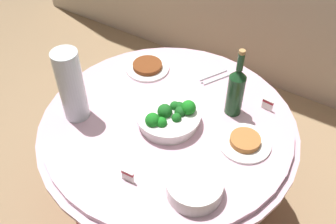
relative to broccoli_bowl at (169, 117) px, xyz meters
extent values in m
plane|color=#9E7F5B|center=(-0.02, 0.02, -0.78)|extent=(6.00, 6.00, 0.00)
cylinder|color=maroon|center=(-0.02, 0.02, -0.44)|extent=(1.01, 1.01, 0.69)
cylinder|color=#E0B2C6|center=(-0.02, 0.02, -0.08)|extent=(1.16, 1.16, 0.02)
cylinder|color=#E0B2C6|center=(-0.02, 0.02, -0.06)|extent=(1.10, 1.10, 0.03)
cylinder|color=white|center=(0.00, 0.00, -0.02)|extent=(0.26, 0.26, 0.05)
cylinder|color=white|center=(0.00, 0.00, 0.01)|extent=(0.28, 0.28, 0.01)
sphere|color=#197B1E|center=(-0.03, -0.08, 0.03)|extent=(0.06, 0.06, 0.06)
sphere|color=#19631E|center=(0.00, 0.05, 0.03)|extent=(0.04, 0.04, 0.04)
sphere|color=#197F1E|center=(0.00, -0.07, 0.03)|extent=(0.05, 0.05, 0.05)
sphere|color=#19611E|center=(-0.02, -0.01, 0.03)|extent=(0.06, 0.06, 0.06)
sphere|color=#19681E|center=(0.04, -0.01, 0.03)|extent=(0.04, 0.04, 0.04)
sphere|color=#19801E|center=(0.06, 0.06, 0.04)|extent=(0.07, 0.07, 0.07)
sphere|color=#195D1E|center=(0.02, 0.06, 0.02)|extent=(0.05, 0.05, 0.05)
sphere|color=#195A1E|center=(0.04, 0.03, 0.03)|extent=(0.05, 0.05, 0.05)
cylinder|color=white|center=(0.27, -0.25, -0.04)|extent=(0.21, 0.21, 0.01)
cylinder|color=white|center=(0.27, -0.25, -0.03)|extent=(0.21, 0.21, 0.01)
cylinder|color=white|center=(0.27, -0.25, -0.02)|extent=(0.21, 0.21, 0.01)
cylinder|color=white|center=(0.27, -0.25, -0.01)|extent=(0.21, 0.21, 0.01)
cylinder|color=white|center=(0.27, -0.25, 0.00)|extent=(0.21, 0.21, 0.01)
cylinder|color=white|center=(0.27, -0.25, 0.01)|extent=(0.21, 0.21, 0.01)
cylinder|color=white|center=(0.27, -0.25, 0.02)|extent=(0.21, 0.21, 0.01)
cylinder|color=#194220|center=(0.20, 0.22, 0.06)|extent=(0.07, 0.07, 0.20)
cone|color=#194220|center=(0.20, 0.22, 0.18)|extent=(0.07, 0.07, 0.04)
cylinder|color=#194220|center=(0.20, 0.22, 0.24)|extent=(0.03, 0.03, 0.08)
cylinder|color=#B2844C|center=(0.20, 0.22, 0.29)|extent=(0.03, 0.03, 0.02)
cylinder|color=silver|center=(-0.38, -0.17, 0.13)|extent=(0.11, 0.11, 0.34)
sphere|color=#E5B26B|center=(-0.36, -0.17, 0.00)|extent=(0.06, 0.06, 0.06)
sphere|color=#E5B26B|center=(-0.39, -0.15, 0.00)|extent=(0.06, 0.06, 0.06)
sphere|color=#E5B26B|center=(-0.39, -0.19, 0.00)|extent=(0.06, 0.06, 0.06)
sphere|color=#72C64C|center=(-0.36, -0.16, 0.05)|extent=(0.06, 0.06, 0.06)
sphere|color=#72C64C|center=(-0.40, -0.16, 0.05)|extent=(0.06, 0.06, 0.06)
sphere|color=#72C64C|center=(-0.38, -0.19, 0.05)|extent=(0.06, 0.06, 0.06)
sphere|color=red|center=(-0.37, -0.15, 0.10)|extent=(0.06, 0.06, 0.06)
sphere|color=red|center=(-0.40, -0.17, 0.10)|extent=(0.06, 0.06, 0.06)
sphere|color=red|center=(-0.36, -0.19, 0.10)|extent=(0.06, 0.06, 0.06)
sphere|color=#E5B26B|center=(-0.38, -0.15, 0.16)|extent=(0.06, 0.06, 0.06)
sphere|color=#E5B26B|center=(-0.39, -0.18, 0.16)|extent=(0.06, 0.06, 0.06)
sphere|color=#E5B26B|center=(-0.36, -0.18, 0.16)|extent=(0.06, 0.06, 0.06)
sphere|color=#72C64C|center=(-0.39, -0.15, 0.21)|extent=(0.06, 0.06, 0.06)
sphere|color=#72C64C|center=(-0.38, -0.19, 0.21)|extent=(0.06, 0.06, 0.06)
sphere|color=#72C64C|center=(-0.36, -0.16, 0.21)|extent=(0.06, 0.06, 0.06)
cylinder|color=silver|center=(0.01, 0.40, -0.04)|extent=(0.08, 0.14, 0.01)
cylinder|color=silver|center=(0.05, 0.38, -0.04)|extent=(0.08, 0.14, 0.01)
sphere|color=silver|center=(-0.01, 0.32, -0.04)|extent=(0.01, 0.01, 0.01)
cylinder|color=white|center=(-0.30, 0.27, -0.04)|extent=(0.22, 0.22, 0.01)
cylinder|color=brown|center=(-0.30, 0.27, -0.02)|extent=(0.15, 0.15, 0.02)
cylinder|color=white|center=(0.33, 0.07, -0.04)|extent=(0.22, 0.22, 0.01)
cylinder|color=#B77038|center=(0.33, 0.07, -0.02)|extent=(0.13, 0.13, 0.03)
cube|color=white|center=(0.33, 0.31, -0.01)|extent=(0.05, 0.01, 0.05)
cube|color=maroon|center=(0.33, 0.31, 0.00)|extent=(0.05, 0.01, 0.01)
cube|color=white|center=(0.03, -0.34, -0.01)|extent=(0.05, 0.01, 0.05)
cube|color=maroon|center=(0.03, -0.34, 0.00)|extent=(0.05, 0.01, 0.01)
camera|label=1|loc=(0.61, -0.99, 1.18)|focal=41.09mm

